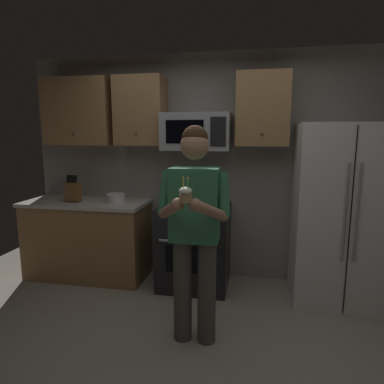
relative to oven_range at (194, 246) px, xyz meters
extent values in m
plane|color=#9E9384|center=(0.15, -1.36, -0.46)|extent=(6.00, 6.00, 0.00)
cube|color=gray|center=(0.15, 0.39, 0.84)|extent=(4.40, 0.10, 2.60)
cube|color=black|center=(0.00, 0.00, 0.00)|extent=(0.76, 0.66, 0.92)
cube|color=black|center=(0.00, -0.33, -0.04)|extent=(0.48, 0.01, 0.28)
cylinder|color=#99999E|center=(0.00, -0.36, 0.16)|extent=(0.60, 0.03, 0.03)
cylinder|color=black|center=(-0.18, -0.14, 0.46)|extent=(0.18, 0.18, 0.01)
cylinder|color=black|center=(0.18, -0.14, 0.46)|extent=(0.18, 0.18, 0.01)
cylinder|color=black|center=(-0.18, 0.14, 0.46)|extent=(0.18, 0.18, 0.01)
cylinder|color=black|center=(0.18, 0.14, 0.46)|extent=(0.18, 0.18, 0.01)
cube|color=#9EA0A5|center=(0.00, 0.12, 1.26)|extent=(0.74, 0.40, 0.40)
cube|color=black|center=(-0.09, -0.08, 1.26)|extent=(0.40, 0.01, 0.24)
cube|color=black|center=(0.26, -0.08, 1.26)|extent=(0.16, 0.01, 0.30)
cube|color=white|center=(1.50, -0.04, 0.44)|extent=(0.90, 0.72, 1.80)
cylinder|color=gray|center=(1.45, -0.41, 0.54)|extent=(0.02, 0.02, 0.90)
cylinder|color=gray|center=(1.55, -0.41, 0.54)|extent=(0.02, 0.02, 0.90)
cube|color=black|center=(1.50, -0.40, 0.44)|extent=(0.01, 0.01, 1.74)
cube|color=#9E7247|center=(-1.40, 0.17, 1.49)|extent=(0.80, 0.34, 0.76)
sphere|color=brown|center=(-1.40, -0.01, 1.24)|extent=(0.03, 0.03, 0.03)
cube|color=#9E7247|center=(-0.65, 0.17, 1.49)|extent=(0.55, 0.34, 0.76)
sphere|color=brown|center=(-0.65, -0.01, 1.24)|extent=(0.03, 0.03, 0.03)
cube|color=#9E7247|center=(0.70, 0.17, 1.49)|extent=(0.55, 0.34, 0.76)
sphere|color=brown|center=(0.70, -0.01, 1.24)|extent=(0.03, 0.03, 0.03)
cube|color=#9E7247|center=(-1.30, 0.02, -0.02)|extent=(1.40, 0.62, 0.88)
cube|color=beige|center=(-1.30, 0.02, 0.44)|extent=(1.44, 0.66, 0.04)
cube|color=brown|center=(-1.43, -0.03, 0.57)|extent=(0.16, 0.15, 0.24)
cylinder|color=black|center=(-1.48, -0.05, 0.72)|extent=(0.02, 0.04, 0.09)
cylinder|color=black|center=(-1.46, -0.05, 0.72)|extent=(0.02, 0.04, 0.09)
cylinder|color=black|center=(-1.44, -0.05, 0.72)|extent=(0.02, 0.04, 0.09)
cylinder|color=black|center=(-1.42, -0.05, 0.72)|extent=(0.02, 0.04, 0.09)
cylinder|color=black|center=(-1.40, -0.05, 0.72)|extent=(0.02, 0.04, 0.09)
cylinder|color=black|center=(-1.37, -0.05, 0.72)|extent=(0.02, 0.04, 0.09)
cylinder|color=white|center=(-0.93, 0.02, 0.50)|extent=(0.21, 0.21, 0.09)
torus|color=white|center=(-0.93, 0.02, 0.55)|extent=(0.21, 0.21, 0.01)
cylinder|color=#4C4742|center=(0.09, -1.02, -0.03)|extent=(0.15, 0.15, 0.86)
cylinder|color=#4C4742|center=(0.29, -1.02, -0.03)|extent=(0.15, 0.15, 0.86)
cube|color=#33724C|center=(0.19, -1.02, 0.69)|extent=(0.38, 0.22, 0.58)
sphere|color=#A37556|center=(0.19, -1.02, 1.15)|extent=(0.22, 0.22, 0.22)
sphere|color=#382314|center=(0.19, -1.01, 1.20)|extent=(0.20, 0.20, 0.20)
cylinder|color=#33724C|center=(-0.03, -1.05, 0.78)|extent=(0.15, 0.18, 0.35)
cylinder|color=#A37556|center=(0.04, -1.21, 0.69)|extent=(0.26, 0.33, 0.21)
sphere|color=#A37556|center=(0.13, -1.34, 0.76)|extent=(0.09, 0.09, 0.09)
cylinder|color=#33724C|center=(0.42, -1.05, 0.78)|extent=(0.15, 0.18, 0.35)
cylinder|color=#A37556|center=(0.34, -1.21, 0.69)|extent=(0.26, 0.33, 0.21)
sphere|color=#A37556|center=(0.25, -1.34, 0.76)|extent=(0.09, 0.09, 0.09)
cylinder|color=#A87F56|center=(0.19, -1.36, 0.80)|extent=(0.08, 0.08, 0.06)
ellipsoid|color=white|center=(0.19, -1.36, 0.85)|extent=(0.09, 0.09, 0.06)
cylinder|color=#4CBF66|center=(0.21, -1.36, 0.90)|extent=(0.01, 0.01, 0.06)
ellipsoid|color=#FFD159|center=(0.21, -1.36, 0.94)|extent=(0.01, 0.01, 0.02)
cylinder|color=#F2D84C|center=(0.18, -1.36, 0.90)|extent=(0.01, 0.01, 0.06)
ellipsoid|color=#FFD159|center=(0.18, -1.36, 0.94)|extent=(0.01, 0.01, 0.02)
camera|label=1|loc=(0.66, -3.55, 1.23)|focal=31.44mm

